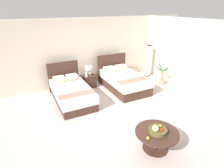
{
  "coord_description": "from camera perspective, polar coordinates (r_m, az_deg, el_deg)",
  "views": [
    {
      "loc": [
        -2.61,
        -4.16,
        3.03
      ],
      "look_at": [
        -0.04,
        0.42,
        0.8
      ],
      "focal_mm": 29.32,
      "sensor_mm": 36.0,
      "label": 1
    }
  ],
  "objects": [
    {
      "name": "ground_plane",
      "position": [
        5.78,
        2.37,
        -8.72
      ],
      "size": [
        10.19,
        9.26,
        0.02
      ],
      "primitive_type": "cube",
      "color": "beige"
    },
    {
      "name": "wall_back",
      "position": [
        7.65,
        -8.79,
        9.91
      ],
      "size": [
        10.19,
        0.12,
        2.65
      ],
      "primitive_type": "cube",
      "color": "beige",
      "rests_on": "ground"
    },
    {
      "name": "wall_side_right",
      "position": [
        7.66,
        22.6,
        8.42
      ],
      "size": [
        0.12,
        4.86,
        2.65
      ],
      "primitive_type": "cube",
      "color": "beige",
      "rests_on": "ground"
    },
    {
      "name": "bed_near_window",
      "position": [
        6.44,
        -12.57,
        -2.56
      ],
      "size": [
        1.22,
        2.2,
        1.13
      ],
      "color": "#41271D",
      "rests_on": "ground"
    },
    {
      "name": "bed_near_corner",
      "position": [
        7.24,
        3.5,
        1.09
      ],
      "size": [
        1.37,
        2.19,
        1.17
      ],
      "color": "#41271D",
      "rests_on": "ground"
    },
    {
      "name": "nightstand",
      "position": [
        7.43,
        -6.96,
        0.85
      ],
      "size": [
        0.46,
        0.4,
        0.49
      ],
      "color": "#41271D",
      "rests_on": "ground"
    },
    {
      "name": "table_lamp",
      "position": [
        7.28,
        -7.2,
        4.43
      ],
      "size": [
        0.29,
        0.29,
        0.38
      ],
      "color": "tan",
      "rests_on": "nightstand"
    },
    {
      "name": "vase",
      "position": [
        7.23,
        -7.96,
        3.03
      ],
      "size": [
        0.09,
        0.09,
        0.19
      ],
      "color": "silver",
      "rests_on": "nightstand"
    },
    {
      "name": "coffee_table",
      "position": [
        4.37,
        13.68,
        -15.56
      ],
      "size": [
        0.97,
        0.97,
        0.47
      ],
      "color": "#41271D",
      "rests_on": "ground"
    },
    {
      "name": "fruit_bowl",
      "position": [
        4.23,
        13.97,
        -13.72
      ],
      "size": [
        0.42,
        0.42,
        0.22
      ],
      "color": "brown",
      "rests_on": "coffee_table"
    },
    {
      "name": "loose_apple",
      "position": [
        4.03,
        11.17,
        -16.24
      ],
      "size": [
        0.07,
        0.07,
        0.07
      ],
      "color": "gold",
      "rests_on": "coffee_table"
    },
    {
      "name": "floor_lamp_corner",
      "position": [
        8.59,
        11.22,
        7.08
      ],
      "size": [
        0.22,
        0.22,
        1.46
      ],
      "color": "#3C1912",
      "rests_on": "ground"
    },
    {
      "name": "potted_palm",
      "position": [
        7.87,
        15.25,
        1.62
      ],
      "size": [
        0.61,
        0.58,
        0.89
      ],
      "color": "gray",
      "rests_on": "ground"
    }
  ]
}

